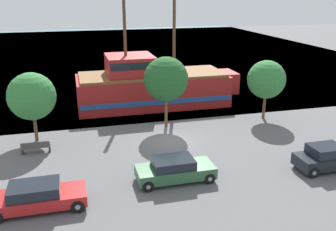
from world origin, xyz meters
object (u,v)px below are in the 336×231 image
Objects in this scene: bench_promenade_east at (36,147)px; moored_boat_dockside at (195,81)px; parked_car_curb_front at (175,169)px; pirate_ship at (152,86)px; parked_car_curb_rear at (37,196)px; parked_car_curb_mid at (326,158)px.

moored_boat_dockside is at bearing 42.58° from bench_promenade_east.
parked_car_curb_front is 2.39× the size of bench_promenade_east.
pirate_ship is 13.60m from bench_promenade_east.
bench_promenade_east is at bearing 94.64° from parked_car_curb_rear.
pirate_ship is 8.92m from moored_boat_dockside.
moored_boat_dockside reaches higher than parked_car_curb_front.
parked_car_curb_front is 0.95× the size of parked_car_curb_rear.
moored_boat_dockside is (6.41, 6.08, -1.24)m from pirate_ship.
moored_boat_dockside is 27.40m from parked_car_curb_rear.
parked_car_curb_mid is 18.93m from bench_promenade_east.
parked_car_curb_mid is (7.50, -16.11, -1.08)m from pirate_ship.
parked_car_curb_front is at bearing -97.28° from pirate_ship.
pirate_ship is at bearing -136.50° from moored_boat_dockside.
parked_car_curb_mid is 2.02× the size of bench_promenade_east.
bench_promenade_east is at bearing -138.02° from pirate_ship.
parked_car_curb_rear is at bearing -125.42° from moored_boat_dockside.
bench_promenade_east is at bearing -137.42° from moored_boat_dockside.
parked_car_curb_mid is 16.98m from parked_car_curb_rear.
moored_boat_dockside reaches higher than parked_car_curb_rear.
parked_car_curb_front is at bearing 8.35° from parked_car_curb_rear.
bench_promenade_east is (-0.58, 7.20, -0.27)m from parked_car_curb_rear.
parked_car_curb_mid reaches higher than parked_car_curb_rear.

